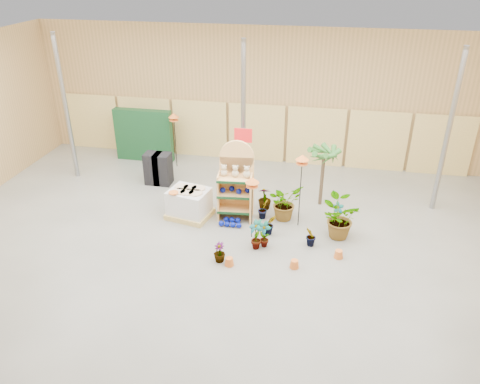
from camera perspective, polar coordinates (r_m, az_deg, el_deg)
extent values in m
cube|color=#65655C|center=(11.41, -2.97, -7.97)|extent=(15.00, 12.00, 0.10)
cube|color=white|center=(9.52, -3.65, 15.22)|extent=(15.00, 12.00, 0.10)
cube|color=#9A7644|center=(15.83, 2.18, 11.63)|extent=(15.00, 0.10, 4.50)
cylinder|color=gray|center=(15.39, -20.44, 9.47)|extent=(0.14, 0.14, 4.50)
cylinder|color=gray|center=(13.58, 24.01, 6.55)|extent=(0.14, 0.14, 4.50)
cylinder|color=gray|center=(13.43, 0.41, 8.74)|extent=(0.14, 0.14, 4.50)
cube|color=tan|center=(17.99, -17.39, 8.18)|extent=(1.90, 0.06, 2.00)
cube|color=tan|center=(17.15, -11.41, 7.98)|extent=(1.90, 0.06, 2.00)
cube|color=tan|center=(16.51, -4.90, 7.67)|extent=(1.90, 0.06, 2.00)
cube|color=tan|center=(16.09, 2.02, 7.22)|extent=(1.90, 0.06, 2.00)
cube|color=tan|center=(15.92, 9.19, 6.65)|extent=(1.90, 0.06, 2.00)
cube|color=tan|center=(16.00, 16.38, 5.98)|extent=(1.90, 0.06, 2.00)
cube|color=tan|center=(16.32, 23.37, 5.23)|extent=(1.90, 0.06, 2.00)
cube|color=tan|center=(12.66, -0.38, 0.72)|extent=(0.92, 0.17, 1.73)
cylinder|color=tan|center=(12.30, -0.39, 4.32)|extent=(0.92, 0.17, 0.91)
cube|color=tan|center=(12.70, -0.61, -2.06)|extent=(0.92, 0.59, 0.04)
cube|color=#0F3819|center=(12.48, -0.85, -2.62)|extent=(0.87, 0.11, 0.06)
cube|color=tan|center=(12.48, -0.62, -0.23)|extent=(0.92, 0.59, 0.04)
cube|color=#0F3819|center=(12.26, -0.86, -0.77)|extent=(0.87, 0.11, 0.06)
cube|color=tan|center=(12.27, -0.63, 1.66)|extent=(0.92, 0.59, 0.04)
cube|color=#0F3819|center=(12.05, -0.88, 1.14)|extent=(0.87, 0.11, 0.06)
cube|color=tan|center=(12.61, -2.56, -0.46)|extent=(0.09, 0.51, 1.32)
cube|color=tan|center=(12.45, 1.35, -0.83)|extent=(0.09, 0.51, 1.32)
sphere|color=tan|center=(12.34, -1.96, 2.36)|extent=(0.18, 0.18, 0.18)
sphere|color=tan|center=(12.27, -1.98, 3.01)|extent=(0.14, 0.14, 0.14)
sphere|color=tan|center=(12.28, -0.58, 2.27)|extent=(0.19, 0.19, 0.19)
sphere|color=tan|center=(12.21, -0.58, 2.94)|extent=(0.14, 0.14, 0.14)
sphere|color=tan|center=(12.22, 0.82, 2.17)|extent=(0.20, 0.20, 0.20)
sphere|color=tan|center=(12.15, 0.83, 2.87)|extent=(0.14, 0.14, 0.14)
sphere|color=#05128D|center=(12.48, -2.10, 0.25)|extent=(0.15, 0.15, 0.15)
sphere|color=#05128D|center=(12.54, -1.01, 0.41)|extent=(0.15, 0.15, 0.15)
sphere|color=#05128D|center=(12.40, -0.15, 0.07)|extent=(0.15, 0.15, 0.15)
sphere|color=#05128D|center=(12.47, 0.93, 0.24)|extent=(0.15, 0.15, 0.15)
sphere|color=#05128D|center=(12.48, -2.30, -3.86)|extent=(0.15, 0.15, 0.15)
sphere|color=#05128D|center=(12.67, -1.70, -3.35)|extent=(0.15, 0.15, 0.15)
sphere|color=#05128D|center=(12.45, -1.58, -3.94)|extent=(0.15, 0.15, 0.15)
sphere|color=#05128D|center=(12.64, -0.99, -3.42)|extent=(0.15, 0.15, 0.15)
sphere|color=#05128D|center=(12.42, -0.86, -4.01)|extent=(0.15, 0.15, 0.15)
sphere|color=#05128D|center=(12.61, -0.28, -3.49)|extent=(0.15, 0.15, 0.15)
sphere|color=#05128D|center=(12.39, -0.14, -4.09)|extent=(0.15, 0.15, 0.15)
cube|color=tan|center=(13.00, -6.13, -2.66)|extent=(1.30, 1.15, 0.14)
cube|color=silver|center=(12.80, -6.21, -1.12)|extent=(1.18, 1.04, 0.66)
cylinder|color=beige|center=(12.59, -7.50, 0.07)|extent=(0.38, 0.38, 0.04)
cylinder|color=beige|center=(12.52, -6.48, -0.02)|extent=(0.38, 0.38, 0.04)
cylinder|color=beige|center=(12.46, -5.45, -0.12)|extent=(0.38, 0.38, 0.04)
cylinder|color=beige|center=(12.83, -7.11, 0.64)|extent=(0.38, 0.38, 0.04)
cylinder|color=beige|center=(12.76, -6.11, 0.55)|extent=(0.38, 0.38, 0.04)
cylinder|color=beige|center=(12.70, -5.10, 0.46)|extent=(0.38, 0.38, 0.04)
cube|color=black|center=(14.84, -9.31, 1.91)|extent=(0.50, 0.50, 0.50)
cube|color=black|center=(14.63, -9.46, 3.67)|extent=(0.50, 0.50, 0.50)
cube|color=black|center=(14.94, -10.40, 2.00)|extent=(0.50, 0.50, 0.50)
cube|color=black|center=(14.74, -10.56, 3.75)|extent=(0.50, 0.50, 0.50)
cube|color=#113C1C|center=(16.48, -11.64, 6.79)|extent=(2.00, 0.30, 1.80)
cylinder|color=gray|center=(13.37, 0.41, 3.36)|extent=(0.05, 0.05, 2.20)
cube|color=red|center=(13.00, 0.39, 6.92)|extent=(0.50, 0.03, 0.40)
cylinder|color=black|center=(11.68, 1.46, -2.49)|extent=(0.02, 0.02, 1.46)
cylinder|color=orange|center=(11.34, 1.50, 0.71)|extent=(0.30, 0.30, 0.02)
cone|color=orange|center=(11.26, 1.51, 1.48)|extent=(0.34, 0.34, 0.14)
cylinder|color=black|center=(12.20, 7.31, -0.41)|extent=(0.02, 0.02, 1.80)
cylinder|color=orange|center=(11.81, 7.57, 3.46)|extent=(0.30, 0.30, 0.02)
cone|color=orange|center=(11.74, 7.62, 4.22)|extent=(0.34, 0.34, 0.14)
cylinder|color=black|center=(15.77, -7.86, 5.84)|extent=(0.02, 0.02, 1.64)
cylinder|color=orange|center=(15.50, -8.06, 8.65)|extent=(0.30, 0.30, 0.02)
cone|color=orange|center=(15.44, -8.10, 9.25)|extent=(0.34, 0.34, 0.14)
cylinder|color=#4D3C28|center=(13.43, 9.94, 1.39)|extent=(0.10, 0.10, 1.50)
imported|color=#2E6625|center=(11.43, 1.93, -5.15)|extent=(0.44, 0.51, 0.81)
imported|color=#2E6625|center=(12.05, 3.65, -3.95)|extent=(0.39, 0.35, 0.58)
imported|color=#2E6625|center=(12.70, 11.78, -2.58)|extent=(0.40, 0.33, 0.66)
imported|color=#2E6625|center=(12.76, 2.85, -2.07)|extent=(0.37, 0.39, 0.55)
imported|color=#2E6625|center=(12.68, 5.45, -1.23)|extent=(1.17, 1.18, 0.99)
imported|color=#2E6625|center=(11.06, -2.53, -7.34)|extent=(0.40, 0.40, 0.50)
imported|color=#2E6625|center=(11.53, 2.93, -5.19)|extent=(0.43, 0.37, 0.69)
imported|color=#2E6625|center=(11.69, 8.64, -5.41)|extent=(0.25, 0.31, 0.55)
imported|color=#2E6625|center=(12.05, 11.84, -3.18)|extent=(1.24, 1.18, 1.08)
imported|color=#2E6625|center=(13.19, 3.03, -0.76)|extent=(0.41, 0.41, 0.66)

